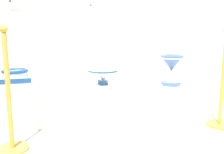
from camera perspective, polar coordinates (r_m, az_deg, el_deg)
name	(u,v)px	position (r m, az deg, el deg)	size (l,w,h in m)	color
display_platform	(103,105)	(3.06, -2.11, -6.91)	(3.10, 0.98, 0.10)	white
plinth_block_tall_cobalt	(18,107)	(2.88, -22.14, -6.88)	(0.34, 0.40, 0.07)	white
antique_toilet_tall_cobalt	(16,86)	(2.82, -22.45, -2.09)	(0.33, 0.30, 0.40)	silver
plinth_block_broad_patterned	(103,94)	(3.13, -2.22, -4.23)	(0.29, 0.28, 0.14)	white
antique_toilet_broad_patterned	(103,74)	(3.07, -2.25, 0.71)	(0.41, 0.41, 0.29)	silver
plinth_block_pale_glazed	(171,90)	(3.48, 14.16, -3.11)	(0.38, 0.38, 0.14)	white
antique_toilet_pale_glazed	(172,65)	(3.42, 14.40, 2.78)	(0.33, 0.33, 0.44)	#3D5D98
info_placard_first	(14,4)	(3.36, -22.95, 16.13)	(0.13, 0.01, 0.12)	white
info_placard_second	(94,8)	(3.45, -4.51, 16.40)	(0.13, 0.01, 0.14)	white
stanchion_post_near_left	(10,116)	(2.07, -23.72, -8.66)	(0.26, 0.26, 1.02)	gold
stanchion_post_near_right	(221,99)	(2.67, 25.21, -4.83)	(0.27, 0.27, 1.03)	gold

